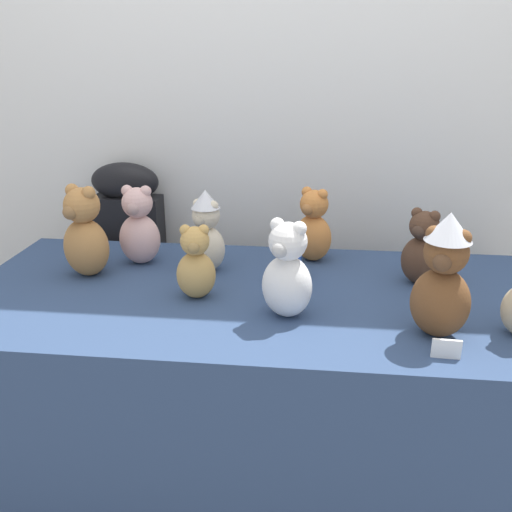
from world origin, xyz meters
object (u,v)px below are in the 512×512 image
at_px(display_table, 256,389).
at_px(teddy_bear_chestnut, 443,278).
at_px(teddy_bear_cocoa, 422,250).
at_px(teddy_bear_snow, 287,272).
at_px(teddy_bear_cream, 206,232).
at_px(teddy_bear_caramel, 85,234).
at_px(teddy_bear_blush, 139,228).
at_px(instrument_case, 133,277).
at_px(party_cup_blue, 289,262).
at_px(teddy_bear_ginger, 313,227).
at_px(teddy_bear_honey, 196,264).

relative_size(display_table, teddy_bear_chestnut, 5.47).
distance_m(teddy_bear_cocoa, teddy_bear_chestnut, 0.35).
distance_m(teddy_bear_snow, teddy_bear_cream, 0.43).
height_order(teddy_bear_cocoa, teddy_bear_caramel, teddy_bear_caramel).
bearing_deg(teddy_bear_caramel, teddy_bear_cocoa, 25.27).
height_order(teddy_bear_cocoa, teddy_bear_blush, teddy_bear_blush).
relative_size(instrument_case, teddy_bear_chestnut, 2.98).
xyz_separation_m(teddy_bear_blush, party_cup_blue, (0.53, -0.08, -0.07)).
xyz_separation_m(teddy_bear_snow, teddy_bear_cream, (-0.29, 0.32, 0.01)).
xyz_separation_m(instrument_case, teddy_bear_blush, (0.16, -0.35, 0.34)).
relative_size(teddy_bear_ginger, teddy_bear_chestnut, 0.79).
distance_m(teddy_bear_honey, party_cup_blue, 0.33).
relative_size(teddy_bear_snow, teddy_bear_blush, 1.01).
relative_size(teddy_bear_cream, teddy_bear_chestnut, 0.84).
bearing_deg(teddy_bear_ginger, teddy_bear_snow, -68.15).
distance_m(teddy_bear_ginger, teddy_bear_caramel, 0.77).
xyz_separation_m(teddy_bear_cocoa, party_cup_blue, (-0.42, -0.00, -0.06)).
bearing_deg(party_cup_blue, teddy_bear_cocoa, 0.61).
bearing_deg(display_table, teddy_bear_cream, 138.18).
distance_m(teddy_bear_honey, teddy_bear_caramel, 0.42).
distance_m(display_table, party_cup_blue, 0.44).
bearing_deg(teddy_bear_honey, teddy_bear_ginger, 39.70).
distance_m(display_table, teddy_bear_ginger, 0.59).
xyz_separation_m(teddy_bear_snow, teddy_bear_honey, (-0.28, 0.09, -0.02)).
distance_m(teddy_bear_cream, teddy_bear_blush, 0.25).
bearing_deg(teddy_bear_cream, teddy_bear_chestnut, -9.73).
bearing_deg(teddy_bear_honey, party_cup_blue, 27.20).
distance_m(teddy_bear_cream, teddy_bear_caramel, 0.40).
bearing_deg(teddy_bear_snow, instrument_case, 158.90).
relative_size(display_table, instrument_case, 1.83).
xyz_separation_m(display_table, teddy_bear_blush, (-0.43, 0.21, 0.49)).
xyz_separation_m(teddy_bear_honey, teddy_bear_cream, (-0.01, 0.22, 0.03)).
height_order(teddy_bear_ginger, teddy_bear_cream, teddy_bear_cream).
bearing_deg(party_cup_blue, teddy_bear_chestnut, -40.29).
height_order(teddy_bear_blush, party_cup_blue, teddy_bear_blush).
relative_size(teddy_bear_cocoa, teddy_bear_chestnut, 0.74).
xyz_separation_m(teddy_bear_snow, teddy_bear_ginger, (0.07, 0.45, -0.01)).
distance_m(teddy_bear_honey, teddy_bear_cream, 0.22).
height_order(teddy_bear_ginger, teddy_bear_blush, teddy_bear_blush).
bearing_deg(teddy_bear_honey, display_table, 11.08).
height_order(teddy_bear_honey, teddy_bear_cocoa, teddy_bear_cocoa).
bearing_deg(display_table, teddy_bear_honey, -162.31).
bearing_deg(teddy_bear_snow, teddy_bear_ginger, 105.98).
bearing_deg(teddy_bear_chestnut, teddy_bear_ginger, 143.68).
distance_m(teddy_bear_honey, teddy_bear_ginger, 0.50).
xyz_separation_m(teddy_bear_honey, party_cup_blue, (0.27, 0.18, -0.05)).
distance_m(display_table, teddy_bear_chestnut, 0.76).
distance_m(teddy_bear_cocoa, teddy_bear_caramel, 1.09).
xyz_separation_m(teddy_bear_cocoa, teddy_bear_blush, (-0.95, 0.08, 0.01)).
height_order(instrument_case, teddy_bear_cocoa, instrument_case).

